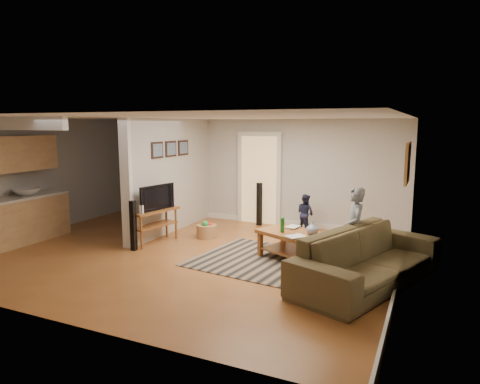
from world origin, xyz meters
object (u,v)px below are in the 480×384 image
Objects in this scene: speaker_right at (259,204)px; toddler at (305,232)px; child at (353,270)px; coffee_table at (296,239)px; toy_basket at (207,230)px; speaker_left at (133,226)px; sofa at (367,284)px; tv_console at (154,213)px.

toddler is (1.18, -0.22, -0.51)m from speaker_right.
coffee_table is at bearing -114.21° from child.
toddler is (1.77, 1.30, -0.16)m from toy_basket.
child is at bearing -3.71° from coffee_table.
speaker_left is 3.75m from toddler.
toy_basket is (-3.48, 1.34, 0.16)m from sofa.
speaker_left is 4.07m from child.
speaker_left is 3.22m from speaker_right.
speaker_left is at bearing -120.63° from toy_basket.
sofa is 6.46× the size of toy_basket.
toddler reaches higher than sofa.
sofa is 2.71× the size of speaker_right.
coffee_table is 1.73× the size of toddler.
tv_console is 2.69× the size of toy_basket.
coffee_table reaches higher than child.
toy_basket is (-2.18, 0.70, -0.24)m from coffee_table.
speaker_right reaches higher than coffee_table.
speaker_right is 2.39× the size of toy_basket.
toy_basket is at bearing -91.90° from speaker_right.
speaker_left is 0.70× the size of child.
toddler is at bearing 50.39° from tv_console.
sofa is at bearing -25.57° from speaker_right.
sofa is at bearing -26.19° from coffee_table.
coffee_table is 3.49× the size of toy_basket.
toy_basket is (0.82, 1.38, -0.32)m from speaker_left.
tv_console is 1.13× the size of speaker_right.
tv_console is 3.98m from child.
toddler is at bearing 54.02° from sofa.
toy_basket is at bearing -124.09° from child.
coffee_table is 2.09m from toddler.
tv_console reaches higher than coffee_table.
child is at bearing -13.59° from toy_basket.
speaker_right is at bearing 17.21° from toddler.
speaker_left reaches higher than toy_basket.
speaker_left is at bearing -96.67° from speaker_right.
speaker_right is at bearing 69.01° from toy_basket.
speaker_right is (1.34, 2.31, -0.12)m from tv_console.
child is at bearing 11.02° from tv_console.
tv_console is (-4.24, 0.56, 0.63)m from sofa.
tv_console is at bearing 67.30° from toddler.
sofa is 3.21× the size of toddler.
speaker_right is at bearing 66.40° from sofa.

